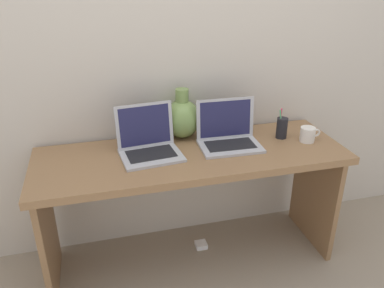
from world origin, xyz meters
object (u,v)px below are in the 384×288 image
(coffee_mug, at_px, (308,134))
(power_brick, at_px, (201,245))
(green_vase, at_px, (182,118))
(laptop_left, at_px, (148,141))
(laptop_right, at_px, (228,133))
(pen_cup, at_px, (282,128))

(coffee_mug, distance_m, power_brick, 0.94)
(green_vase, distance_m, power_brick, 0.82)
(laptop_left, relative_size, power_brick, 4.71)
(green_vase, height_order, coffee_mug, green_vase)
(laptop_left, height_order, green_vase, green_vase)
(coffee_mug, height_order, power_brick, coffee_mug)
(laptop_right, bearing_deg, pen_cup, 0.05)
(green_vase, bearing_deg, laptop_right, -36.20)
(power_brick, bearing_deg, coffee_mug, -9.74)
(laptop_right, height_order, green_vase, green_vase)
(green_vase, height_order, power_brick, green_vase)
(pen_cup, bearing_deg, green_vase, 163.63)
(laptop_left, height_order, laptop_right, laptop_left)
(laptop_left, xyz_separation_m, pen_cup, (0.76, -0.00, -0.00))
(coffee_mug, relative_size, pen_cup, 0.69)
(laptop_left, distance_m, green_vase, 0.28)
(green_vase, xyz_separation_m, pen_cup, (0.54, -0.16, -0.05))
(coffee_mug, bearing_deg, laptop_left, 174.69)
(pen_cup, bearing_deg, laptop_right, -179.95)
(laptop_left, xyz_separation_m, green_vase, (0.22, 0.16, 0.05))
(laptop_right, bearing_deg, coffee_mug, -10.31)
(laptop_left, xyz_separation_m, power_brick, (0.30, 0.02, -0.76))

